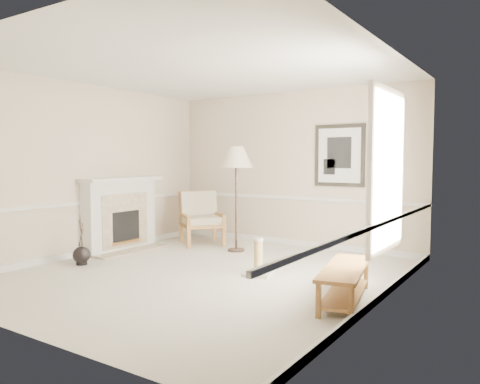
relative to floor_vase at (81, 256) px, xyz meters
name	(u,v)px	position (x,y,z in m)	size (l,w,h in m)	color
ground	(203,274)	(1.95, 0.56, -0.14)	(5.50, 5.50, 0.00)	silver
room	(214,143)	(2.09, 0.64, 1.72)	(5.04, 5.54, 2.92)	beige
fireplace	(120,215)	(-0.39, 1.16, 0.50)	(0.64, 1.64, 1.31)	white
floor_vase	(81,256)	(0.00, 0.00, 0.00)	(0.27, 0.27, 0.78)	black
armchair	(201,215)	(0.39, 2.49, 0.40)	(1.11, 1.10, 1.01)	olive
floor_lamp	(236,160)	(1.40, 2.23, 1.48)	(0.71, 0.71, 1.86)	black
bench	(345,278)	(4.10, 0.43, 0.13)	(0.72, 1.50, 0.41)	olive
scratching_post	(258,264)	(2.63, 0.94, 0.02)	(0.44, 0.44, 0.53)	beige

